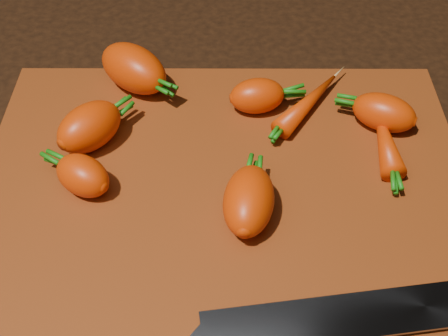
{
  "coord_description": "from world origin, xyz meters",
  "views": [
    {
      "loc": [
        0.0,
        -0.43,
        0.47
      ],
      "look_at": [
        0.0,
        0.01,
        0.03
      ],
      "focal_mm": 50.0,
      "sensor_mm": 36.0,
      "label": 1
    }
  ],
  "objects": [
    {
      "name": "carrot_4",
      "position": [
        0.04,
        0.12,
        0.03
      ],
      "size": [
        0.07,
        0.05,
        0.04
      ],
      "primitive_type": "ellipsoid",
      "rotation": [
        0.0,
        0.0,
        0.16
      ],
      "color": "#CC3000",
      "rests_on": "cutting_board"
    },
    {
      "name": "carrot_6",
      "position": [
        0.1,
        0.12,
        0.02
      ],
      "size": [
        0.09,
        0.11,
        0.02
      ],
      "primitive_type": "ellipsoid",
      "rotation": [
        0.0,
        0.0,
        0.94
      ],
      "color": "#CC3000",
      "rests_on": "cutting_board"
    },
    {
      "name": "carrot_7",
      "position": [
        0.17,
        0.06,
        0.03
      ],
      "size": [
        0.03,
        0.1,
        0.03
      ],
      "primitive_type": "ellipsoid",
      "rotation": [
        0.0,
        0.0,
        1.57
      ],
      "color": "#CC3000",
      "rests_on": "cutting_board"
    },
    {
      "name": "cutting_board",
      "position": [
        0.0,
        0.0,
        0.01
      ],
      "size": [
        0.5,
        0.4,
        0.01
      ],
      "primitive_type": "cube",
      "color": "maroon",
      "rests_on": "ground"
    },
    {
      "name": "carrot_1",
      "position": [
        -0.14,
        -0.0,
        0.03
      ],
      "size": [
        0.07,
        0.07,
        0.04
      ],
      "primitive_type": "ellipsoid",
      "rotation": [
        0.0,
        0.0,
        2.54
      ],
      "color": "#CC3000",
      "rests_on": "cutting_board"
    },
    {
      "name": "carrot_2",
      "position": [
        -0.11,
        0.16,
        0.04
      ],
      "size": [
        0.11,
        0.1,
        0.05
      ],
      "primitive_type": "ellipsoid",
      "rotation": [
        0.0,
        0.0,
        -0.71
      ],
      "color": "#CC3000",
      "rests_on": "cutting_board"
    },
    {
      "name": "carrot_3",
      "position": [
        0.02,
        -0.04,
        0.04
      ],
      "size": [
        0.06,
        0.09,
        0.05
      ],
      "primitive_type": "ellipsoid",
      "rotation": [
        0.0,
        0.0,
        1.44
      ],
      "color": "#CC3000",
      "rests_on": "cutting_board"
    },
    {
      "name": "ground",
      "position": [
        0.0,
        0.0,
        -0.01
      ],
      "size": [
        2.0,
        2.0,
        0.01
      ],
      "primitive_type": "cube",
      "color": "black"
    },
    {
      "name": "carrot_0",
      "position": [
        -0.14,
        0.06,
        0.04
      ],
      "size": [
        0.09,
        0.09,
        0.05
      ],
      "primitive_type": "ellipsoid",
      "rotation": [
        0.0,
        0.0,
        0.85
      ],
      "color": "#CC3000",
      "rests_on": "cutting_board"
    },
    {
      "name": "knife",
      "position": [
        0.12,
        -0.15,
        0.02
      ],
      "size": [
        0.39,
        0.09,
        0.02
      ],
      "rotation": [
        0.0,
        0.0,
        0.14
      ],
      "color": "gray",
      "rests_on": "cutting_board"
    },
    {
      "name": "carrot_5",
      "position": [
        0.17,
        0.09,
        0.03
      ],
      "size": [
        0.08,
        0.07,
        0.04
      ],
      "primitive_type": "ellipsoid",
      "rotation": [
        0.0,
        0.0,
        2.68
      ],
      "color": "#CC3000",
      "rests_on": "cutting_board"
    }
  ]
}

